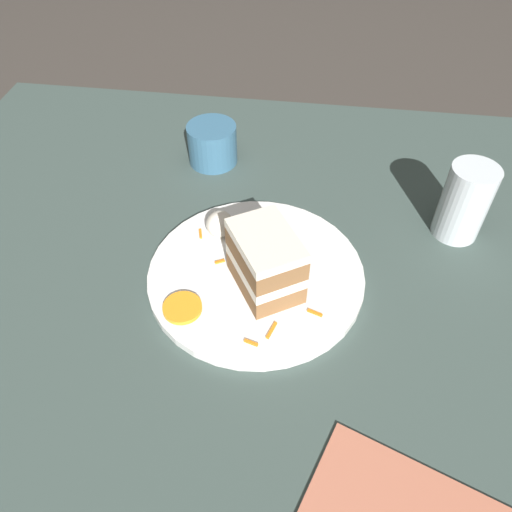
# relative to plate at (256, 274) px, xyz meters

# --- Properties ---
(ground_plane) EXTENTS (6.00, 6.00, 0.00)m
(ground_plane) POSITION_rel_plate_xyz_m (0.01, -0.05, -0.03)
(ground_plane) COLOR #38332D
(ground_plane) RESTS_ON ground
(dining_table) EXTENTS (1.01, 1.12, 0.03)m
(dining_table) POSITION_rel_plate_xyz_m (0.01, -0.05, -0.02)
(dining_table) COLOR #384742
(dining_table) RESTS_ON ground
(plate) EXTENTS (0.31, 0.31, 0.01)m
(plate) POSITION_rel_plate_xyz_m (0.00, 0.00, 0.00)
(plate) COLOR white
(plate) RESTS_ON dining_table
(cake_slice) EXTENTS (0.13, 0.12, 0.09)m
(cake_slice) POSITION_rel_plate_xyz_m (0.02, 0.02, 0.05)
(cake_slice) COLOR brown
(cake_slice) RESTS_ON plate
(cream_dollop) EXTENTS (0.04, 0.04, 0.04)m
(cream_dollop) POSITION_rel_plate_xyz_m (-0.07, -0.06, 0.02)
(cream_dollop) COLOR silver
(cream_dollop) RESTS_ON plate
(orange_garnish) EXTENTS (0.05, 0.05, 0.01)m
(orange_garnish) POSITION_rel_plate_xyz_m (0.08, -0.09, 0.01)
(orange_garnish) COLOR orange
(orange_garnish) RESTS_ON plate
(carrot_shreds_scatter) EXTENTS (0.25, 0.20, 0.00)m
(carrot_shreds_scatter) POSITION_rel_plate_xyz_m (0.02, 0.00, 0.01)
(carrot_shreds_scatter) COLOR orange
(carrot_shreds_scatter) RESTS_ON plate
(drinking_glass) EXTENTS (0.07, 0.07, 0.12)m
(drinking_glass) POSITION_rel_plate_xyz_m (-0.14, 0.29, 0.05)
(drinking_glass) COLOR silver
(drinking_glass) RESTS_ON dining_table
(coffee_mug) EXTENTS (0.09, 0.09, 0.07)m
(coffee_mug) POSITION_rel_plate_xyz_m (-0.27, -0.12, 0.03)
(coffee_mug) COLOR #386684
(coffee_mug) RESTS_ON dining_table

